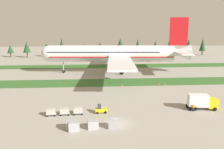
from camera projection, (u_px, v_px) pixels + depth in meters
The scene contains 18 objects.
ground_plane at pixel (118, 123), 49.28m from camera, with size 400.00×400.00×0.00m, color gray.
grass_strip_near at pixel (108, 82), 85.15m from camera, with size 320.00×12.04×0.01m, color #336028.
grass_strip_far at pixel (103, 66), 120.47m from camera, with size 320.00×12.04×0.01m, color #336028.
airliner at pixel (116, 53), 101.45m from camera, with size 61.50×75.86×22.76m.
baggage_tug at pixel (101, 109), 54.80m from camera, with size 2.69×1.50×1.97m.
cargo_dolly_lead at pixel (78, 110), 54.03m from camera, with size 2.31×1.67×1.55m.
cargo_dolly_second at pixel (65, 111), 53.59m from camera, with size 2.31×1.67×1.55m.
cargo_dolly_third at pixel (51, 111), 53.15m from camera, with size 2.31×1.67×1.55m.
catering_truck at pixel (202, 101), 56.96m from camera, with size 7.17×3.09×3.58m.
ground_crew_marshaller at pixel (193, 107), 55.78m from camera, with size 0.54×0.36×1.74m.
uld_container_0 at pixel (72, 125), 46.08m from camera, with size 2.00×1.60×1.74m, color #A3A3A8.
uld_container_1 at pixel (74, 126), 45.44m from camera, with size 2.00×1.60×1.75m, color #A3A3A8.
uld_container_2 at pixel (93, 124), 46.34m from camera, with size 2.00×1.60×1.66m, color #A3A3A8.
uld_container_3 at pixel (114, 124), 46.61m from camera, with size 2.00×1.60×1.78m, color #A3A3A8.
taxiway_marker_0 at pixel (159, 84), 82.25m from camera, with size 0.44×0.44×0.45m, color orange.
taxiway_marker_1 at pixel (122, 85), 79.86m from camera, with size 0.44×0.44×0.67m, color orange.
taxiway_marker_2 at pixel (165, 84), 81.02m from camera, with size 0.44×0.44×0.55m, color orange.
distant_tree_line at pixel (99, 46), 159.99m from camera, with size 146.34×9.80×11.86m.
Camera 1 is at (-4.82, -46.30, 18.91)m, focal length 39.39 mm.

